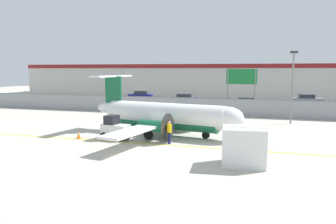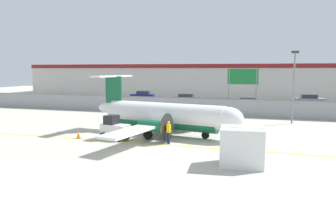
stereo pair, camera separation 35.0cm
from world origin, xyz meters
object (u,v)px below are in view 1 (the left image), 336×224
traffic_cone_near_right (79,135)px  ground_crew_worker (169,131)px  baggage_tug (115,128)px  parked_car_1 (184,99)px  cargo_container (244,147)px  apron_light_pole (293,81)px  parked_car_2 (246,103)px  parked_car_3 (307,100)px  commuter_airplane (167,116)px  highway_sign (241,80)px  traffic_cone_near_left (159,126)px  parked_car_0 (141,95)px

traffic_cone_near_right → ground_crew_worker: bearing=2.2°
baggage_tug → parked_car_1: baggage_tug is taller
cargo_container → apron_light_pole: size_ratio=0.35×
baggage_tug → parked_car_2: 23.82m
ground_crew_worker → traffic_cone_near_right: 7.43m
traffic_cone_near_right → parked_car_3: size_ratio=0.15×
commuter_airplane → parked_car_3: (14.09, 27.50, -0.71)m
cargo_container → highway_sign: highway_sign is taller
parked_car_2 → traffic_cone_near_left: bearing=68.5°
parked_car_0 → parked_car_2: same height
parked_car_0 → parked_car_3: 27.09m
commuter_airplane → parked_car_0: bearing=125.8°
ground_crew_worker → cargo_container: cargo_container is taller
ground_crew_worker → highway_sign: highway_sign is taller
apron_light_pole → ground_crew_worker: bearing=-127.6°
traffic_cone_near_right → parked_car_0: parked_car_0 is taller
parked_car_3 → apron_light_pole: (-3.69, -18.48, 3.41)m
parked_car_1 → apron_light_pole: 20.68m
baggage_tug → highway_sign: highway_sign is taller
parked_car_2 → parked_car_3: bearing=-136.0°
parked_car_1 → baggage_tug: bearing=88.7°
cargo_container → parked_car_0: 40.07m
highway_sign → parked_car_2: bearing=85.7°
traffic_cone_near_left → commuter_airplane: bearing=-56.7°
traffic_cone_near_left → parked_car_0: (-11.55, 25.54, 0.58)m
traffic_cone_near_left → parked_car_2: size_ratio=0.15×
parked_car_1 → apron_light_pole: bearing=132.7°
parked_car_1 → traffic_cone_near_left: bearing=94.5°
parked_car_3 → highway_sign: 16.44m
ground_crew_worker → parked_car_0: (-14.06, 30.85, -0.06)m
ground_crew_worker → traffic_cone_near_left: size_ratio=2.66×
parked_car_1 → parked_car_0: bearing=-29.5°
parked_car_2 → apron_light_pole: size_ratio=0.58×
apron_light_pole → commuter_airplane: bearing=-139.1°
parked_car_0 → highway_sign: 22.85m
traffic_cone_near_left → traffic_cone_near_right: bearing=-131.2°
baggage_tug → highway_sign: bearing=73.5°
traffic_cone_near_left → traffic_cone_near_right: same height
traffic_cone_near_left → traffic_cone_near_right: 7.43m
parked_car_0 → highway_sign: bearing=135.3°
traffic_cone_near_left → apron_light_pole: size_ratio=0.09×
parked_car_3 → highway_sign: size_ratio=0.78×
traffic_cone_near_right → parked_car_1: bearing=85.3°
traffic_cone_near_left → cargo_container: bearing=-49.2°
baggage_tug → cargo_container: cargo_container is taller
traffic_cone_near_right → parked_car_3: bearing=56.5°
traffic_cone_near_left → parked_car_0: parked_car_0 is taller
commuter_airplane → highway_sign: size_ratio=2.91×
baggage_tug → cargo_container: bearing=-13.3°
cargo_container → parked_car_2: (-1.19, 26.50, -0.21)m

